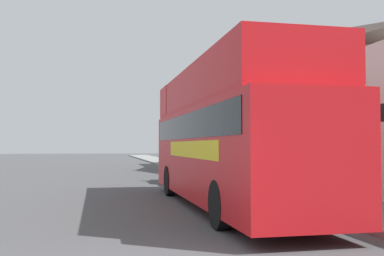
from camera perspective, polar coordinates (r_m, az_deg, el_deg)
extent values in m
plane|color=#4C4C4F|center=(26.57, -10.77, -6.07)|extent=(144.00, 144.00, 0.00)
cube|color=gray|center=(24.57, 4.46, -6.26)|extent=(3.02, 108.00, 0.14)
cube|color=brown|center=(31.54, 9.27, 0.35)|extent=(6.00, 22.65, 6.40)
pyramid|color=#473D38|center=(32.07, 9.22, 8.48)|extent=(6.00, 22.65, 2.68)
cube|color=red|center=(13.13, 4.32, -3.24)|extent=(2.45, 11.12, 2.56)
cube|color=yellow|center=(12.59, 5.04, -2.70)|extent=(2.46, 6.12, 0.45)
cube|color=black|center=(13.13, 4.31, 0.16)|extent=(2.48, 10.23, 0.70)
cube|color=red|center=(13.17, 4.31, 2.55)|extent=(2.45, 10.23, 0.10)
cube|color=red|center=(12.95, -0.71, 5.21)|extent=(0.10, 10.23, 1.06)
cube|color=red|center=(13.61, 9.06, 4.88)|extent=(0.10, 10.23, 1.06)
cube|color=red|center=(8.55, 14.15, 9.13)|extent=(2.42, 0.08, 1.06)
cube|color=red|center=(17.40, 0.23, 3.31)|extent=(2.42, 1.56, 1.06)
cylinder|color=black|center=(16.29, -2.85, -6.70)|extent=(0.28, 1.07, 1.07)
cylinder|color=black|center=(16.79, 4.55, -6.56)|extent=(0.28, 1.07, 1.07)
cylinder|color=black|center=(9.81, 3.60, -9.69)|extent=(0.28, 1.07, 1.07)
cylinder|color=black|center=(10.61, 15.13, -9.05)|extent=(0.28, 1.07, 1.07)
cube|color=navy|center=(21.61, -0.55, -5.46)|extent=(1.82, 3.95, 0.79)
cube|color=black|center=(21.47, -0.48, -3.73)|extent=(1.59, 1.90, 0.52)
cylinder|color=black|center=(22.68, -3.24, -5.91)|extent=(0.20, 0.68, 0.68)
cylinder|color=black|center=(23.00, 0.84, -5.86)|extent=(0.20, 0.68, 0.68)
cylinder|color=black|center=(20.27, -2.12, -6.36)|extent=(0.20, 0.68, 0.68)
cylinder|color=black|center=(20.63, 2.41, -6.29)|extent=(0.20, 0.68, 0.68)
cylinder|color=#232328|center=(13.57, 20.09, -7.27)|extent=(0.13, 0.13, 0.88)
cylinder|color=#232328|center=(13.67, 20.75, -7.22)|extent=(0.13, 0.13, 0.88)
cube|color=#2D3856|center=(13.57, 20.37, -3.91)|extent=(0.48, 0.26, 0.70)
sphere|color=tan|center=(13.56, 20.35, -1.92)|extent=(0.24, 0.24, 0.24)
cylinder|color=black|center=(12.25, 18.10, -0.38)|extent=(0.13, 0.13, 4.08)
cylinder|color=silver|center=(12.52, 17.97, 10.04)|extent=(0.32, 0.32, 0.45)
cone|color=black|center=(12.60, 17.95, 11.53)|extent=(0.35, 0.35, 0.22)
cylinder|color=black|center=(21.31, 4.42, -0.54)|extent=(0.13, 0.13, 4.57)
cylinder|color=silver|center=(21.53, 4.41, 6.16)|extent=(0.32, 0.32, 0.45)
cone|color=black|center=(21.58, 4.40, 7.04)|extent=(0.35, 0.35, 0.22)
cylinder|color=black|center=(30.86, -0.89, -1.48)|extent=(0.13, 0.13, 4.11)
cylinder|color=silver|center=(30.97, -0.88, 2.74)|extent=(0.32, 0.32, 0.45)
cone|color=black|center=(31.00, -0.88, 3.36)|extent=(0.35, 0.35, 0.22)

